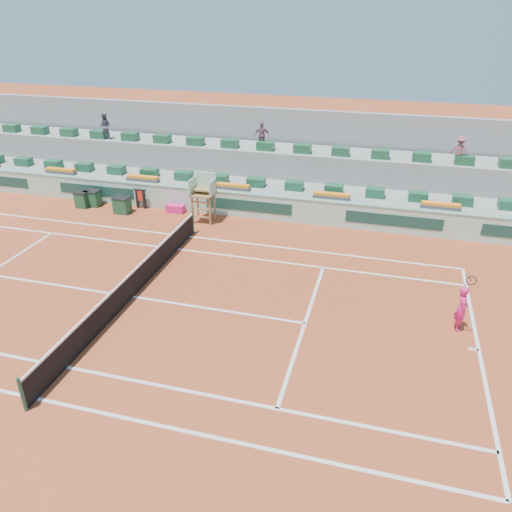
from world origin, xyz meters
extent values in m
plane|color=#953A1C|center=(0.00, 0.00, 0.00)|extent=(90.00, 90.00, 0.00)
cube|color=gray|center=(0.00, 10.70, 0.60)|extent=(36.00, 4.00, 1.20)
cube|color=gray|center=(0.00, 12.30, 1.30)|extent=(36.00, 2.40, 2.60)
cube|color=gray|center=(0.00, 13.90, 2.20)|extent=(36.00, 0.40, 4.40)
cube|color=#EA1E79|center=(-1.85, 8.09, 0.21)|extent=(0.93, 0.41, 0.41)
imported|color=#4F505C|center=(-7.50, 11.62, 3.33)|extent=(0.85, 0.75, 1.46)
imported|color=#7A5160|center=(1.74, 11.95, 3.31)|extent=(0.85, 0.40, 1.42)
imported|color=#8C4651|center=(11.70, 11.66, 3.29)|extent=(0.96, 0.65, 1.38)
cube|color=silver|center=(11.88, 0.00, 0.01)|extent=(0.12, 10.97, 0.01)
cube|color=silver|center=(0.00, -5.49, 0.01)|extent=(23.77, 0.12, 0.01)
cube|color=silver|center=(0.00, 5.49, 0.01)|extent=(23.77, 0.12, 0.01)
cube|color=silver|center=(0.00, -4.12, 0.01)|extent=(23.77, 0.12, 0.01)
cube|color=silver|center=(0.00, 4.12, 0.01)|extent=(23.77, 0.12, 0.01)
cube|color=silver|center=(6.40, 0.00, 0.01)|extent=(0.12, 8.23, 0.01)
cube|color=silver|center=(0.00, 0.00, 0.01)|extent=(12.80, 0.12, 0.01)
cube|color=silver|center=(11.73, 0.00, 0.01)|extent=(0.30, 0.12, 0.01)
cube|color=black|center=(0.00, 0.00, 0.46)|extent=(0.03, 11.87, 0.92)
cube|color=white|center=(0.00, 0.00, 0.95)|extent=(0.06, 11.87, 0.07)
cylinder|color=#1E4833|center=(0.00, -5.94, 0.55)|extent=(0.10, 0.10, 1.10)
cylinder|color=#1E4833|center=(0.00, 5.94, 0.55)|extent=(0.10, 0.10, 1.10)
cube|color=#A2CCB4|center=(0.00, 8.50, 0.60)|extent=(36.00, 0.30, 1.20)
cube|color=gray|center=(0.00, 8.50, 1.23)|extent=(36.00, 0.34, 0.06)
cube|color=#163C33|center=(-6.50, 8.34, 0.65)|extent=(4.40, 0.02, 0.56)
cube|color=#163C33|center=(2.00, 8.34, 0.65)|extent=(4.40, 0.02, 0.56)
cube|color=#163C33|center=(9.00, 8.34, 0.65)|extent=(4.40, 0.02, 0.56)
cube|color=olive|center=(-0.45, 7.05, 0.68)|extent=(0.08, 0.08, 1.35)
cube|color=olive|center=(0.45, 7.05, 0.68)|extent=(0.08, 0.08, 1.35)
cube|color=olive|center=(-0.45, 7.75, 0.68)|extent=(0.08, 0.08, 1.35)
cube|color=olive|center=(0.45, 7.75, 0.68)|extent=(0.08, 0.08, 1.35)
cube|color=olive|center=(0.00, 7.40, 1.39)|extent=(1.10, 0.90, 0.08)
cube|color=#A2CCB4|center=(0.00, 7.78, 1.90)|extent=(1.10, 0.08, 1.00)
cube|color=#A2CCB4|center=(-0.52, 7.40, 1.75)|extent=(0.06, 0.90, 0.80)
cube|color=#A2CCB4|center=(0.52, 7.40, 1.75)|extent=(0.06, 0.90, 0.80)
cube|color=olive|center=(0.00, 7.50, 1.63)|extent=(0.80, 0.60, 0.08)
cube|color=olive|center=(0.00, 7.05, 0.35)|extent=(0.90, 0.08, 0.06)
cube|color=olive|center=(0.00, 7.05, 0.75)|extent=(0.90, 0.08, 0.06)
cube|color=olive|center=(0.00, 7.05, 1.10)|extent=(0.90, 0.08, 0.06)
cube|color=#1A5031|center=(-12.00, 9.80, 1.42)|extent=(0.90, 0.60, 0.44)
cube|color=#1A5031|center=(-10.00, 9.80, 1.42)|extent=(0.90, 0.60, 0.44)
cube|color=#1A5031|center=(-8.00, 9.80, 1.42)|extent=(0.90, 0.60, 0.44)
cube|color=#1A5031|center=(-6.00, 9.80, 1.42)|extent=(0.90, 0.60, 0.44)
cube|color=#1A5031|center=(-4.00, 9.80, 1.42)|extent=(0.90, 0.60, 0.44)
cube|color=#1A5031|center=(-2.00, 9.80, 1.42)|extent=(0.90, 0.60, 0.44)
cube|color=#1A5031|center=(0.00, 9.80, 1.42)|extent=(0.90, 0.60, 0.44)
cube|color=#1A5031|center=(2.00, 9.80, 1.42)|extent=(0.90, 0.60, 0.44)
cube|color=#1A5031|center=(4.00, 9.80, 1.42)|extent=(0.90, 0.60, 0.44)
cube|color=#1A5031|center=(6.00, 9.80, 1.42)|extent=(0.90, 0.60, 0.44)
cube|color=#1A5031|center=(8.00, 9.80, 1.42)|extent=(0.90, 0.60, 0.44)
cube|color=#1A5031|center=(10.00, 9.80, 1.42)|extent=(0.90, 0.60, 0.44)
cube|color=#1A5031|center=(12.00, 9.80, 1.42)|extent=(0.90, 0.60, 0.44)
cube|color=#1A5031|center=(14.00, 9.80, 1.42)|extent=(0.90, 0.60, 0.44)
cube|color=#1A5031|center=(-14.00, 11.70, 2.82)|extent=(0.90, 0.60, 0.44)
cube|color=#1A5031|center=(-12.00, 11.70, 2.82)|extent=(0.90, 0.60, 0.44)
cube|color=#1A5031|center=(-10.00, 11.70, 2.82)|extent=(0.90, 0.60, 0.44)
cube|color=#1A5031|center=(-8.00, 11.70, 2.82)|extent=(0.90, 0.60, 0.44)
cube|color=#1A5031|center=(-6.00, 11.70, 2.82)|extent=(0.90, 0.60, 0.44)
cube|color=#1A5031|center=(-4.00, 11.70, 2.82)|extent=(0.90, 0.60, 0.44)
cube|color=#1A5031|center=(-2.00, 11.70, 2.82)|extent=(0.90, 0.60, 0.44)
cube|color=#1A5031|center=(0.00, 11.70, 2.82)|extent=(0.90, 0.60, 0.44)
cube|color=#1A5031|center=(2.00, 11.70, 2.82)|extent=(0.90, 0.60, 0.44)
cube|color=#1A5031|center=(4.00, 11.70, 2.82)|extent=(0.90, 0.60, 0.44)
cube|color=#1A5031|center=(6.00, 11.70, 2.82)|extent=(0.90, 0.60, 0.44)
cube|color=#1A5031|center=(8.00, 11.70, 2.82)|extent=(0.90, 0.60, 0.44)
cube|color=#1A5031|center=(10.00, 11.70, 2.82)|extent=(0.90, 0.60, 0.44)
cube|color=#1A5031|center=(12.00, 11.70, 2.82)|extent=(0.90, 0.60, 0.44)
cube|color=#1A5031|center=(14.00, 11.70, 2.82)|extent=(0.90, 0.60, 0.44)
cube|color=#494949|center=(-9.00, 9.00, 1.28)|extent=(1.80, 0.36, 0.16)
cube|color=orange|center=(-9.00, 9.00, 1.42)|extent=(1.70, 0.32, 0.12)
cube|color=#494949|center=(-4.00, 9.00, 1.28)|extent=(1.80, 0.36, 0.16)
cube|color=orange|center=(-4.00, 9.00, 1.42)|extent=(1.70, 0.32, 0.12)
cube|color=#494949|center=(1.00, 9.00, 1.28)|extent=(1.80, 0.36, 0.16)
cube|color=orange|center=(1.00, 9.00, 1.42)|extent=(1.70, 0.32, 0.12)
cube|color=#494949|center=(6.00, 9.00, 1.28)|extent=(1.80, 0.36, 0.16)
cube|color=orange|center=(6.00, 9.00, 1.42)|extent=(1.70, 0.32, 0.12)
cube|color=#494949|center=(11.00, 9.00, 1.28)|extent=(1.80, 0.36, 0.16)
cube|color=orange|center=(11.00, 9.00, 1.42)|extent=(1.70, 0.32, 0.12)
cube|color=#17462A|center=(-4.43, 7.32, 0.40)|extent=(0.76, 0.65, 0.80)
cube|color=black|center=(-4.43, 7.32, 0.82)|extent=(0.80, 0.69, 0.04)
cube|color=#17462A|center=(-6.44, 7.83, 0.40)|extent=(0.74, 0.63, 0.80)
cube|color=black|center=(-6.44, 7.83, 0.82)|extent=(0.78, 0.68, 0.04)
cube|color=#17462A|center=(-6.85, 7.47, 0.40)|extent=(0.62, 0.53, 0.80)
cube|color=black|center=(-6.85, 7.47, 0.82)|extent=(0.65, 0.56, 0.04)
cube|color=black|center=(-4.00, 8.17, 0.50)|extent=(0.11, 0.11, 1.00)
cube|color=black|center=(-3.60, 8.17, 0.50)|extent=(0.11, 0.11, 1.00)
cube|color=black|center=(-3.80, 8.17, 1.00)|extent=(0.67, 0.09, 0.06)
cube|color=red|center=(-3.80, 8.15, 0.70)|extent=(0.49, 0.04, 0.56)
imported|color=#EA1E79|center=(11.33, 1.05, 0.80)|extent=(0.41, 0.60, 1.59)
cylinder|color=black|center=(11.33, 0.75, 2.05)|extent=(0.03, 0.35, 0.09)
torus|color=black|center=(11.33, 0.53, 2.12)|extent=(0.31, 0.08, 0.31)
camera|label=1|loc=(8.50, -13.88, 9.65)|focal=35.00mm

